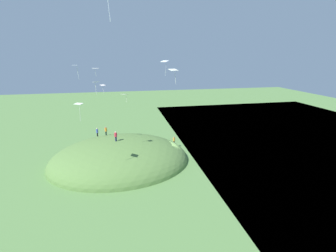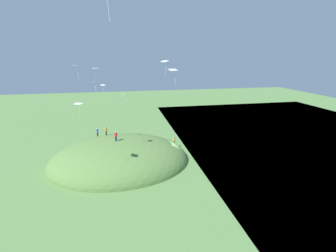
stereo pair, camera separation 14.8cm
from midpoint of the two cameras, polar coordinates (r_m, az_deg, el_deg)
name	(u,v)px [view 1 (the left image)]	position (r m, az deg, el deg)	size (l,w,h in m)	color
ground_plane	(172,156)	(39.84, 1.03, -7.66)	(160.00, 160.00, 0.00)	#557D41
lake_water	(321,144)	(54.91, 34.21, -3.89)	(54.71, 80.00, 0.40)	#4B648E
grass_hill	(120,162)	(38.80, -12.04, -8.78)	(22.67, 18.02, 7.82)	#55793B
person_with_child	(116,135)	(36.38, -13.20, -2.28)	(0.58, 0.58, 1.61)	navy
person_on_hilltop	(174,140)	(42.63, 1.42, -3.50)	(0.58, 0.58, 1.60)	#554444
person_watching_kites	(97,131)	(44.10, -17.57, -1.29)	(0.53, 0.53, 1.85)	black
person_walking_path	(106,130)	(41.07, -15.55, -0.98)	(0.41, 0.41, 1.56)	black
kite_0	(165,62)	(35.90, -0.98, 15.90)	(1.37, 1.43, 2.34)	white
kite_1	(124,95)	(40.32, -11.05, 7.79)	(1.29, 1.26, 1.47)	white
kite_2	(79,105)	(27.14, -21.79, 4.96)	(1.09, 0.98, 2.07)	white
kite_3	(96,83)	(30.37, -17.90, 10.34)	(0.89, 0.81, 1.64)	silver
kite_4	(95,69)	(36.25, -18.01, 13.65)	(1.07, 0.83, 1.21)	white
kite_5	(75,67)	(33.90, -22.55, 13.69)	(0.77, 0.63, 1.93)	white
kite_7	(103,86)	(38.94, -16.26, 9.80)	(1.01, 1.00, 1.41)	silver
kite_8	(173,70)	(27.62, 1.23, 13.88)	(1.32, 1.19, 1.80)	white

